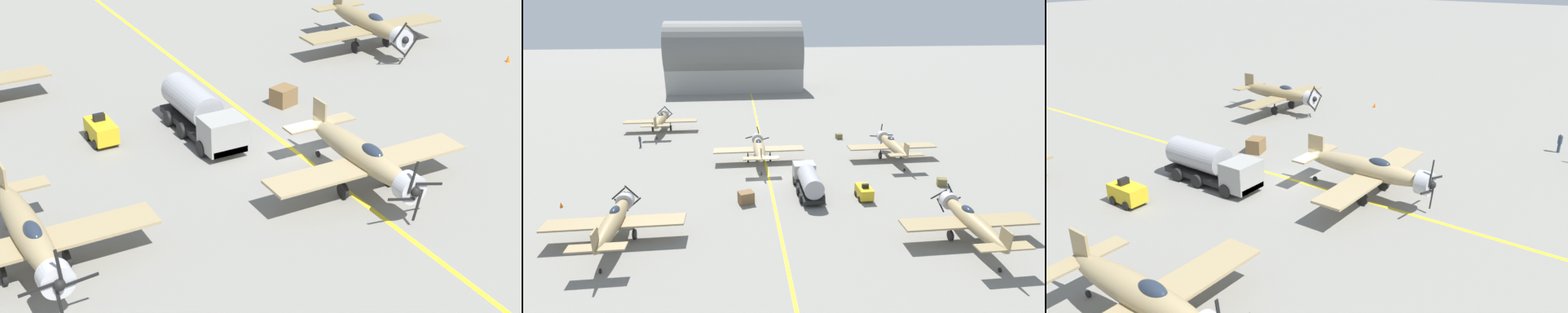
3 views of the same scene
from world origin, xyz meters
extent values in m
plane|color=gray|center=(0.00, 0.00, 0.00)|extent=(400.00, 400.00, 0.00)
cube|color=yellow|center=(0.00, 0.00, 0.00)|extent=(0.30, 160.00, 0.01)
ellipsoid|color=tan|center=(-0.82, 4.93, 2.05)|extent=(1.50, 9.50, 1.42)
cylinder|color=#B7B7BC|center=(-0.82, 9.38, 2.05)|extent=(1.58, 0.90, 1.58)
ellipsoid|color=#232D3D|center=(-0.82, 6.07, 2.61)|extent=(0.80, 1.70, 0.76)
cube|color=tan|center=(-0.82, 5.69, 1.71)|extent=(12.00, 2.10, 0.16)
cube|color=tan|center=(-0.82, 0.84, 2.20)|extent=(4.40, 1.10, 0.12)
cube|color=tan|center=(-0.82, 0.84, 2.85)|extent=(0.14, 1.30, 1.60)
sphere|color=black|center=(-0.82, 9.88, 2.05)|extent=(0.56, 0.56, 0.56)
cube|color=black|center=(-1.67, 9.88, 2.27)|extent=(1.73, 0.06, 0.57)
cube|color=black|center=(-1.04, 9.88, 1.20)|extent=(0.57, 0.06, 1.73)
cube|color=black|center=(0.02, 9.88, 1.83)|extent=(1.73, 0.06, 0.57)
cube|color=black|center=(-0.61, 9.88, 2.90)|extent=(0.57, 0.06, 1.73)
cylinder|color=black|center=(-2.32, 5.69, 1.08)|extent=(0.14, 0.14, 1.26)
cylinder|color=black|center=(-2.32, 5.69, 0.45)|extent=(0.22, 0.90, 0.90)
cylinder|color=black|center=(0.68, 5.69, 1.08)|extent=(0.14, 0.14, 1.26)
cylinder|color=black|center=(0.68, 5.69, 0.45)|extent=(0.22, 0.90, 0.90)
cylinder|color=black|center=(-0.82, 0.78, 0.18)|extent=(0.12, 0.36, 0.36)
ellipsoid|color=#97835A|center=(16.27, -17.25, 2.05)|extent=(1.50, 9.50, 1.42)
cylinder|color=#B7B7BC|center=(16.27, -12.80, 2.05)|extent=(1.58, 0.90, 1.58)
ellipsoid|color=#232D3D|center=(16.27, -16.11, 2.61)|extent=(0.80, 1.70, 0.76)
cube|color=#97835A|center=(16.27, -16.49, 1.71)|extent=(12.00, 2.10, 0.16)
cube|color=#97835A|center=(16.27, -21.34, 2.20)|extent=(4.40, 1.10, 0.12)
cube|color=#97835A|center=(16.27, -21.34, 2.85)|extent=(0.14, 1.30, 1.60)
sphere|color=black|center=(16.27, -12.30, 2.05)|extent=(0.56, 0.56, 0.56)
cube|color=black|center=(15.83, -12.30, 1.29)|extent=(0.99, 0.06, 1.59)
cube|color=black|center=(17.03, -12.30, 1.62)|extent=(1.59, 0.06, 0.99)
cube|color=black|center=(16.70, -12.30, 2.81)|extent=(0.99, 0.06, 1.59)
cube|color=black|center=(15.51, -12.30, 2.48)|extent=(1.59, 0.06, 0.99)
cylinder|color=black|center=(14.77, -16.49, 1.08)|extent=(0.14, 0.14, 1.26)
cylinder|color=black|center=(14.77, -16.49, 0.45)|extent=(0.22, 0.90, 0.90)
cylinder|color=black|center=(17.77, -16.49, 1.08)|extent=(0.14, 0.14, 1.26)
cylinder|color=black|center=(17.77, -16.49, 0.45)|extent=(0.22, 0.90, 0.90)
cylinder|color=black|center=(16.27, -21.40, 0.18)|extent=(0.12, 0.36, 0.36)
ellipsoid|color=#958057|center=(-14.45, -13.82, 2.05)|extent=(1.50, 9.50, 1.42)
cylinder|color=#B7B7BC|center=(-14.45, -9.37, 2.05)|extent=(1.57, 0.90, 1.58)
ellipsoid|color=#232D3D|center=(-14.45, -12.68, 2.61)|extent=(0.80, 1.70, 0.76)
cube|color=#958057|center=(-14.45, -13.06, 1.71)|extent=(12.00, 2.10, 0.16)
cube|color=#958057|center=(-14.45, -17.91, 2.20)|extent=(4.40, 1.10, 0.12)
cube|color=#958057|center=(-14.45, -17.91, 2.85)|extent=(0.14, 1.30, 1.60)
sphere|color=black|center=(-14.45, -8.87, 2.05)|extent=(0.56, 0.56, 0.56)
cube|color=black|center=(-13.89, -8.87, 2.72)|extent=(1.23, 0.06, 1.43)
cube|color=black|center=(-15.12, -8.87, 2.61)|extent=(1.43, 0.06, 1.23)
cube|color=black|center=(-15.01, -8.87, 1.38)|extent=(1.23, 0.06, 1.43)
cube|color=black|center=(-13.78, -8.87, 1.49)|extent=(1.43, 0.06, 1.23)
cylinder|color=black|center=(-15.95, -13.06, 1.08)|extent=(0.14, 0.14, 1.26)
cylinder|color=black|center=(-15.95, -13.06, 0.45)|extent=(0.22, 0.90, 0.90)
cylinder|color=black|center=(-12.95, -13.06, 1.08)|extent=(0.14, 0.14, 1.26)
cylinder|color=black|center=(-12.95, -13.06, 0.45)|extent=(0.22, 0.90, 0.90)
cylinder|color=black|center=(-14.45, -17.97, 0.18)|extent=(0.12, 0.36, 0.36)
ellipsoid|color=#9E8A61|center=(17.31, 4.14, 2.05)|extent=(1.50, 9.50, 1.42)
cylinder|color=#B7B7BC|center=(17.31, 8.59, 2.05)|extent=(1.58, 0.90, 1.58)
ellipsoid|color=#232D3D|center=(17.31, 5.28, 2.61)|extent=(0.80, 1.70, 0.76)
cube|color=#9E8A61|center=(17.31, 4.90, 1.71)|extent=(12.00, 2.10, 0.16)
cube|color=#9E8A61|center=(17.31, 0.05, 2.20)|extent=(4.40, 1.10, 0.12)
cube|color=#9E8A61|center=(17.31, 0.05, 2.85)|extent=(0.14, 1.30, 1.60)
sphere|color=black|center=(17.31, 9.09, 2.05)|extent=(0.56, 0.56, 0.56)
cube|color=black|center=(17.24, 9.09, 2.92)|extent=(0.29, 0.06, 1.76)
cube|color=black|center=(16.44, 9.09, 1.98)|extent=(1.76, 0.06, 0.29)
cube|color=black|center=(17.39, 9.09, 1.18)|extent=(0.29, 0.06, 1.76)
cube|color=black|center=(18.19, 9.09, 2.12)|extent=(1.76, 0.06, 0.29)
cylinder|color=black|center=(15.81, 4.90, 1.08)|extent=(0.14, 0.14, 1.26)
cylinder|color=black|center=(15.81, 4.90, 0.45)|extent=(0.22, 0.90, 0.90)
cylinder|color=black|center=(18.81, 4.90, 1.08)|extent=(0.14, 0.14, 1.26)
cylinder|color=black|center=(18.81, 4.90, 0.45)|extent=(0.22, 0.90, 0.90)
cylinder|color=black|center=(17.31, -0.01, 0.18)|extent=(0.12, 0.36, 0.36)
ellipsoid|color=#968259|center=(-16.43, 21.99, 2.05)|extent=(1.50, 9.50, 1.42)
cylinder|color=#B7B7BC|center=(-16.43, 26.44, 2.05)|extent=(1.58, 0.90, 1.58)
ellipsoid|color=#232D3D|center=(-16.43, 23.13, 2.61)|extent=(0.80, 1.70, 0.76)
cube|color=#968259|center=(-16.43, 22.75, 1.71)|extent=(12.00, 2.10, 0.16)
cube|color=#968259|center=(-16.43, 17.90, 2.20)|extent=(4.40, 1.10, 0.12)
cube|color=#968259|center=(-16.43, 17.90, 2.85)|extent=(0.14, 1.30, 1.60)
sphere|color=black|center=(-16.43, 26.94, 2.05)|extent=(0.56, 0.56, 0.56)
cube|color=black|center=(-15.86, 26.94, 2.71)|extent=(1.25, 0.06, 1.42)
cube|color=black|center=(-17.09, 26.94, 2.62)|extent=(1.42, 0.06, 1.25)
cube|color=black|center=(-17.00, 26.94, 1.39)|extent=(1.25, 0.06, 1.42)
cube|color=black|center=(-15.76, 26.94, 1.48)|extent=(1.42, 0.06, 1.25)
cylinder|color=black|center=(-17.93, 22.75, 1.08)|extent=(0.14, 0.14, 1.26)
cylinder|color=black|center=(-17.93, 22.75, 0.45)|extent=(0.22, 0.90, 0.90)
cylinder|color=black|center=(-14.93, 22.75, 1.08)|extent=(0.14, 0.14, 1.26)
cylinder|color=black|center=(-14.93, 22.75, 0.45)|extent=(0.22, 0.90, 0.90)
cylinder|color=black|center=(-16.43, 17.84, 0.18)|extent=(0.12, 0.36, 0.36)
cube|color=black|center=(4.02, -5.08, 0.62)|extent=(2.25, 8.00, 0.40)
cube|color=#999993|center=(4.02, -2.12, 1.42)|extent=(2.50, 2.08, 2.00)
cylinder|color=#9E9EA3|center=(4.02, -6.40, 1.93)|extent=(2.10, 4.96, 2.10)
cylinder|color=black|center=(2.83, -2.60, 0.50)|extent=(0.30, 1.00, 1.00)
cylinder|color=black|center=(5.21, -2.60, 0.50)|extent=(0.30, 1.00, 1.00)
cylinder|color=black|center=(2.83, -5.48, 0.50)|extent=(0.30, 1.00, 1.00)
cylinder|color=black|center=(5.21, -5.48, 0.50)|extent=(0.30, 1.00, 1.00)
cylinder|color=black|center=(2.83, -7.56, 0.50)|extent=(0.30, 1.00, 1.00)
cylinder|color=black|center=(5.21, -7.56, 0.50)|extent=(0.30, 1.00, 1.00)
cube|color=gold|center=(9.76, -7.28, 0.80)|extent=(1.40, 2.60, 1.10)
cube|color=black|center=(9.76, -7.54, 1.57)|extent=(0.70, 0.36, 0.44)
cylinder|color=black|center=(9.07, -6.56, 0.30)|extent=(0.20, 0.60, 0.60)
cylinder|color=black|center=(10.44, -6.56, 0.30)|extent=(0.20, 0.60, 0.60)
cylinder|color=black|center=(9.07, -7.99, 0.30)|extent=(0.20, 0.60, 0.60)
cylinder|color=black|center=(10.44, -7.99, 0.30)|extent=(0.20, 0.60, 0.60)
cylinder|color=#334256|center=(-18.19, 14.27, 0.41)|extent=(0.26, 0.26, 0.82)
cylinder|color=#334256|center=(-18.19, 14.27, 1.16)|extent=(0.38, 0.38, 0.68)
sphere|color=tan|center=(-18.19, 14.27, 1.62)|extent=(0.22, 0.22, 0.22)
cube|color=brown|center=(12.45, 14.84, 0.40)|extent=(1.04, 0.90, 0.80)
cube|color=brown|center=(19.81, -4.89, 0.43)|extent=(1.27, 1.16, 0.87)
cube|color=brown|center=(-2.92, -6.92, 0.63)|extent=(1.82, 1.65, 1.26)
cone|color=orange|center=(-21.94, -5.75, 0.28)|extent=(0.36, 0.36, 0.55)
cube|color=#9E9E99|center=(-3.77, 62.31, 4.16)|extent=(33.86, 14.63, 8.33)
cylinder|color=slate|center=(-3.77, 62.31, 9.13)|extent=(33.86, 16.09, 16.09)
camera|label=1|loc=(24.44, 39.65, 23.36)|focal=60.00mm
camera|label=2|loc=(-3.40, -46.02, 18.91)|focal=28.00mm
camera|label=3|loc=(27.87, 20.82, 15.23)|focal=35.00mm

